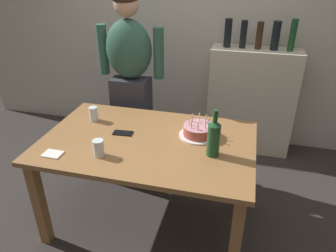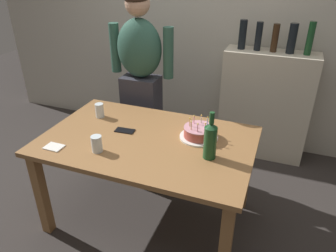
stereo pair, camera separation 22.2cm
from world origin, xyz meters
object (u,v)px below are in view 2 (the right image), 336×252
birthday_cake (199,133)px  napkin_stack (54,147)px  wine_bottle (210,140)px  person_man_bearded (141,82)px  water_glass_far (100,110)px  cell_phone (125,131)px  water_glass_near (97,144)px

birthday_cake → napkin_stack: 1.01m
napkin_stack → birthday_cake: bearing=28.5°
wine_bottle → person_man_bearded: 1.17m
wine_bottle → napkin_stack: bearing=-165.7°
wine_bottle → person_man_bearded: (-0.86, 0.80, 0.00)m
water_glass_far → cell_phone: water_glass_far is taller
birthday_cake → cell_phone: bearing=-169.2°
birthday_cake → cell_phone: (-0.54, -0.10, -0.04)m
water_glass_near → person_man_bearded: 1.00m
water_glass_far → person_man_bearded: bearing=77.7°
water_glass_far → person_man_bearded: 0.55m
birthday_cake → water_glass_far: bearing=177.3°
birthday_cake → napkin_stack: bearing=-151.5°
napkin_stack → person_man_bearded: person_man_bearded is taller
birthday_cake → wine_bottle: size_ratio=0.85×
person_man_bearded → cell_phone: bearing=105.0°
birthday_cake → napkin_stack: birthday_cake is taller
water_glass_far → person_man_bearded: (0.12, 0.54, 0.08)m
napkin_stack → water_glass_near: bearing=12.3°
birthday_cake → person_man_bearded: size_ratio=0.17×
birthday_cake → person_man_bearded: bearing=141.5°
napkin_stack → person_man_bearded: size_ratio=0.07×
water_glass_far → napkin_stack: size_ratio=0.92×
napkin_stack → water_glass_far: bearing=85.0°
napkin_stack → person_man_bearded: 1.08m
cell_phone → water_glass_near: bearing=-101.8°
water_glass_far → napkin_stack: (-0.05, -0.52, -0.05)m
water_glass_near → person_man_bearded: size_ratio=0.07×
birthday_cake → wine_bottle: wine_bottle is taller
water_glass_near → napkin_stack: bearing=-167.7°
birthday_cake → water_glass_near: size_ratio=2.42×
cell_phone → napkin_stack: size_ratio=1.16×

